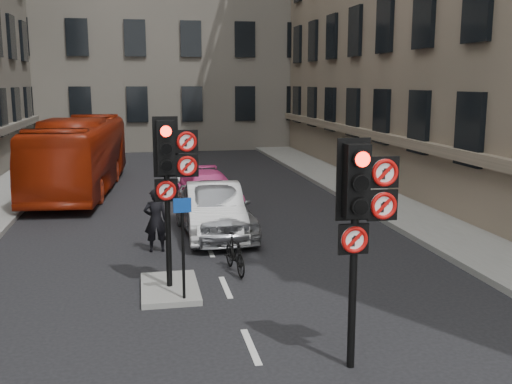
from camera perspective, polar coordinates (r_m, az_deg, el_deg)
name	(u,v)px	position (r m, az deg, el deg)	size (l,w,h in m)	color
pavement_right	(400,206)	(21.67, 13.54, -1.30)	(3.00, 50.00, 0.16)	gray
centre_island	(170,288)	(13.02, -8.22, -9.07)	(1.20, 2.00, 0.12)	gray
building_far	(159,2)	(45.65, -9.19, 17.40)	(30.00, 14.00, 20.00)	slate
signal_near	(361,205)	(9.04, 9.96, -1.23)	(0.91, 0.40, 3.58)	black
signal_far	(171,165)	(12.39, -8.13, 2.53)	(0.91, 0.40, 3.58)	black
car_silver	(214,208)	(17.37, -3.99, -1.52)	(1.87, 4.64, 1.58)	#989A9F
car_white	(215,210)	(17.41, -3.97, -1.70)	(1.54, 4.43, 1.46)	white
car_pink	(208,190)	(21.04, -4.55, 0.16)	(1.78, 4.38, 1.27)	#DC408D
bus_red	(80,155)	(25.23, -16.43, 3.43)	(2.49, 10.66, 2.97)	maroon
motorcycle	(235,254)	(14.00, -2.02, -5.88)	(0.42, 1.50, 0.90)	black
motorcyclist	(156,220)	(15.80, -9.53, -2.67)	(0.61, 0.40, 1.68)	black
info_sign	(183,234)	(11.85, -6.98, -4.01)	(0.35, 0.12, 2.05)	black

